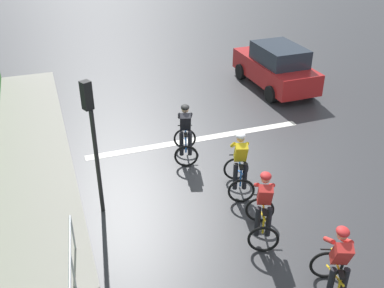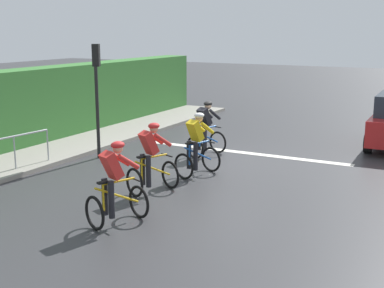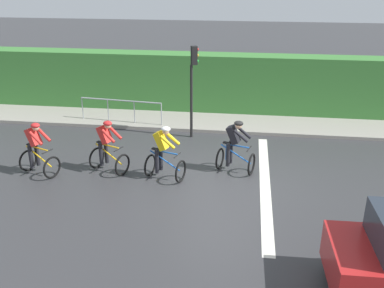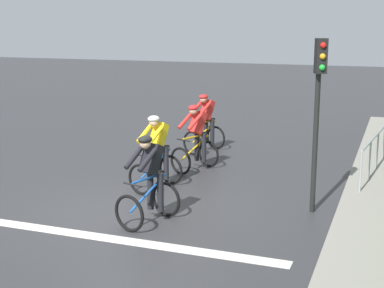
{
  "view_description": "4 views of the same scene",
  "coord_description": "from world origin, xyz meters",
  "px_view_note": "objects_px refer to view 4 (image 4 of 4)",
  "views": [
    {
      "loc": [
        4.24,
        10.28,
        6.78
      ],
      "look_at": [
        0.87,
        0.69,
        1.05
      ],
      "focal_mm": 41.66,
      "sensor_mm": 36.0,
      "label": 1
    },
    {
      "loc": [
        -6.11,
        13.41,
        3.77
      ],
      "look_at": [
        -0.12,
        2.1,
        0.94
      ],
      "focal_mm": 48.9,
      "sensor_mm": 36.0,
      "label": 2
    },
    {
      "loc": [
        -11.34,
        -0.64,
        5.89
      ],
      "look_at": [
        -0.18,
        0.84,
        1.21
      ],
      "focal_mm": 40.24,
      "sensor_mm": 36.0,
      "label": 3
    },
    {
      "loc": [
        4.86,
        -9.3,
        3.63
      ],
      "look_at": [
        0.91,
        1.34,
        1.16
      ],
      "focal_mm": 52.66,
      "sensor_mm": 36.0,
      "label": 4
    }
  ],
  "objects_px": {
    "cyclist_fourth": "(149,181)",
    "traffic_light_near_crossing": "(318,99)",
    "pedestrian_railing_kerbside": "(374,146)",
    "cyclist_mid": "(157,154)",
    "cyclist_lead": "(205,124)",
    "cyclist_second": "(196,139)"
  },
  "relations": [
    {
      "from": "cyclist_second",
      "to": "traffic_light_near_crossing",
      "type": "height_order",
      "value": "traffic_light_near_crossing"
    },
    {
      "from": "cyclist_fourth",
      "to": "cyclist_mid",
      "type": "bearing_deg",
      "value": 110.25
    },
    {
      "from": "cyclist_fourth",
      "to": "traffic_light_near_crossing",
      "type": "xyz_separation_m",
      "value": [
        2.73,
        1.64,
        1.43
      ]
    },
    {
      "from": "traffic_light_near_crossing",
      "to": "pedestrian_railing_kerbside",
      "type": "distance_m",
      "value": 3.46
    },
    {
      "from": "cyclist_lead",
      "to": "cyclist_fourth",
      "type": "bearing_deg",
      "value": -80.8
    },
    {
      "from": "cyclist_second",
      "to": "cyclist_fourth",
      "type": "relative_size",
      "value": 1.0
    },
    {
      "from": "cyclist_second",
      "to": "cyclist_mid",
      "type": "relative_size",
      "value": 1.0
    },
    {
      "from": "cyclist_mid",
      "to": "pedestrian_railing_kerbside",
      "type": "xyz_separation_m",
      "value": [
        4.43,
        2.59,
        -0.01
      ]
    },
    {
      "from": "cyclist_second",
      "to": "pedestrian_railing_kerbside",
      "type": "xyz_separation_m",
      "value": [
        4.17,
        0.8,
        -0.01
      ]
    },
    {
      "from": "cyclist_fourth",
      "to": "pedestrian_railing_kerbside",
      "type": "height_order",
      "value": "cyclist_fourth"
    },
    {
      "from": "cyclist_mid",
      "to": "cyclist_fourth",
      "type": "bearing_deg",
      "value": -69.75
    },
    {
      "from": "cyclist_mid",
      "to": "pedestrian_railing_kerbside",
      "type": "distance_m",
      "value": 5.13
    },
    {
      "from": "cyclist_mid",
      "to": "traffic_light_near_crossing",
      "type": "distance_m",
      "value": 3.79
    },
    {
      "from": "cyclist_lead",
      "to": "cyclist_fourth",
      "type": "xyz_separation_m",
      "value": [
        0.95,
        -5.87,
        0.0
      ]
    },
    {
      "from": "cyclist_mid",
      "to": "traffic_light_near_crossing",
      "type": "bearing_deg",
      "value": -6.73
    },
    {
      "from": "cyclist_fourth",
      "to": "pedestrian_railing_kerbside",
      "type": "bearing_deg",
      "value": 51.56
    },
    {
      "from": "cyclist_lead",
      "to": "cyclist_fourth",
      "type": "height_order",
      "value": "same"
    },
    {
      "from": "cyclist_lead",
      "to": "pedestrian_railing_kerbside",
      "type": "xyz_separation_m",
      "value": [
        4.63,
        -1.24,
        -0.01
      ]
    },
    {
      "from": "cyclist_second",
      "to": "pedestrian_railing_kerbside",
      "type": "relative_size",
      "value": 0.49
    },
    {
      "from": "cyclist_second",
      "to": "cyclist_fourth",
      "type": "distance_m",
      "value": 3.87
    },
    {
      "from": "pedestrian_railing_kerbside",
      "to": "cyclist_second",
      "type": "bearing_deg",
      "value": -169.22
    },
    {
      "from": "cyclist_second",
      "to": "cyclist_mid",
      "type": "distance_m",
      "value": 1.81
    }
  ]
}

